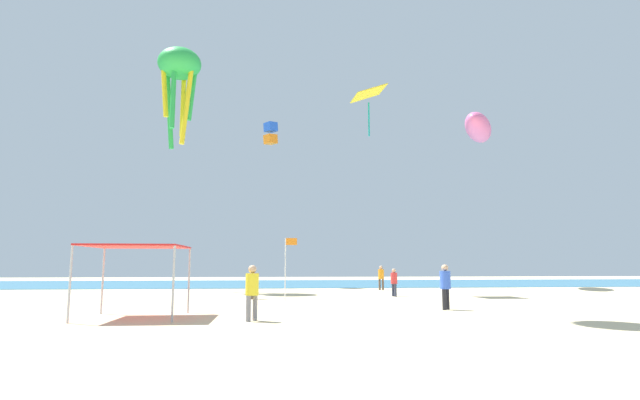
{
  "coord_description": "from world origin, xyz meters",
  "views": [
    {
      "loc": [
        -3.63,
        -19.14,
        1.76
      ],
      "look_at": [
        -0.22,
        15.63,
        6.37
      ],
      "focal_mm": 27.74,
      "sensor_mm": 36.0,
      "label": 1
    }
  ],
  "objects_px": {
    "person_leftmost": "(445,283)",
    "person_near_tent": "(381,276)",
    "kite_box_blue": "(271,133)",
    "kite_octopus_green": "(179,69)",
    "person_central": "(394,280)",
    "kite_diamond_yellow": "(369,96)",
    "canopy_tent": "(137,249)",
    "person_rightmost": "(252,288)",
    "kite_inflatable_pink": "(478,128)",
    "banner_flag": "(287,262)",
    "person_far_shore": "(253,281)"
  },
  "relations": [
    {
      "from": "person_leftmost",
      "to": "person_near_tent",
      "type": "bearing_deg",
      "value": -140.92
    },
    {
      "from": "kite_box_blue",
      "to": "kite_octopus_green",
      "type": "bearing_deg",
      "value": 94.86
    },
    {
      "from": "person_near_tent",
      "to": "person_central",
      "type": "relative_size",
      "value": 1.1
    },
    {
      "from": "person_leftmost",
      "to": "kite_diamond_yellow",
      "type": "height_order",
      "value": "kite_diamond_yellow"
    },
    {
      "from": "canopy_tent",
      "to": "person_rightmost",
      "type": "xyz_separation_m",
      "value": [
        4.01,
        -1.44,
        -1.28
      ]
    },
    {
      "from": "person_leftmost",
      "to": "kite_inflatable_pink",
      "type": "height_order",
      "value": "kite_inflatable_pink"
    },
    {
      "from": "person_central",
      "to": "kite_diamond_yellow",
      "type": "xyz_separation_m",
      "value": [
        -0.76,
        2.77,
        11.79
      ]
    },
    {
      "from": "person_rightmost",
      "to": "banner_flag",
      "type": "distance_m",
      "value": 8.9
    },
    {
      "from": "person_central",
      "to": "person_rightmost",
      "type": "bearing_deg",
      "value": 131.4
    },
    {
      "from": "person_far_shore",
      "to": "person_near_tent",
      "type": "bearing_deg",
      "value": -21.19
    },
    {
      "from": "canopy_tent",
      "to": "person_far_shore",
      "type": "xyz_separation_m",
      "value": [
        3.65,
        8.8,
        -1.38
      ]
    },
    {
      "from": "person_central",
      "to": "canopy_tent",
      "type": "bearing_deg",
      "value": 115.78
    },
    {
      "from": "kite_octopus_green",
      "to": "kite_inflatable_pink",
      "type": "bearing_deg",
      "value": -10.54
    },
    {
      "from": "person_near_tent",
      "to": "person_rightmost",
      "type": "xyz_separation_m",
      "value": [
        -8.41,
        -18.85,
        0.03
      ]
    },
    {
      "from": "kite_diamond_yellow",
      "to": "person_near_tent",
      "type": "bearing_deg",
      "value": 156.09
    },
    {
      "from": "kite_octopus_green",
      "to": "kite_inflatable_pink",
      "type": "relative_size",
      "value": 1.03
    },
    {
      "from": "person_rightmost",
      "to": "person_far_shore",
      "type": "distance_m",
      "value": 10.25
    },
    {
      "from": "banner_flag",
      "to": "kite_box_blue",
      "type": "relative_size",
      "value": 1.61
    },
    {
      "from": "kite_octopus_green",
      "to": "person_near_tent",
      "type": "bearing_deg",
      "value": -20.29
    },
    {
      "from": "canopy_tent",
      "to": "kite_octopus_green",
      "type": "xyz_separation_m",
      "value": [
        -2.25,
        17.72,
        13.67
      ]
    },
    {
      "from": "banner_flag",
      "to": "kite_diamond_yellow",
      "type": "relative_size",
      "value": 0.96
    },
    {
      "from": "person_rightmost",
      "to": "kite_octopus_green",
      "type": "height_order",
      "value": "kite_octopus_green"
    },
    {
      "from": "person_near_tent",
      "to": "banner_flag",
      "type": "bearing_deg",
      "value": 109.61
    },
    {
      "from": "person_rightmost",
      "to": "kite_box_blue",
      "type": "relative_size",
      "value": 0.91
    },
    {
      "from": "kite_box_blue",
      "to": "kite_octopus_green",
      "type": "distance_m",
      "value": 9.66
    },
    {
      "from": "kite_diamond_yellow",
      "to": "person_far_shore",
      "type": "bearing_deg",
      "value": -63.48
    },
    {
      "from": "person_near_tent",
      "to": "kite_box_blue",
      "type": "distance_m",
      "value": 15.91
    },
    {
      "from": "person_rightmost",
      "to": "kite_inflatable_pink",
      "type": "relative_size",
      "value": 0.25
    },
    {
      "from": "person_leftmost",
      "to": "banner_flag",
      "type": "relative_size",
      "value": 0.58
    },
    {
      "from": "person_near_tent",
      "to": "kite_inflatable_pink",
      "type": "xyz_separation_m",
      "value": [
        9.41,
        3.92,
        12.23
      ]
    },
    {
      "from": "person_central",
      "to": "kite_diamond_yellow",
      "type": "height_order",
      "value": "kite_diamond_yellow"
    },
    {
      "from": "person_central",
      "to": "person_rightmost",
      "type": "xyz_separation_m",
      "value": [
        -7.54,
        -11.64,
        0.12
      ]
    },
    {
      "from": "person_rightmost",
      "to": "banner_flag",
      "type": "relative_size",
      "value": 0.57
    },
    {
      "from": "person_far_shore",
      "to": "banner_flag",
      "type": "relative_size",
      "value": 0.51
    },
    {
      "from": "person_leftmost",
      "to": "banner_flag",
      "type": "height_order",
      "value": "banner_flag"
    },
    {
      "from": "canopy_tent",
      "to": "kite_box_blue",
      "type": "relative_size",
      "value": 1.64
    },
    {
      "from": "canopy_tent",
      "to": "person_near_tent",
      "type": "height_order",
      "value": "canopy_tent"
    },
    {
      "from": "kite_box_blue",
      "to": "kite_inflatable_pink",
      "type": "xyz_separation_m",
      "value": [
        17.42,
        -2.73,
        0.21
      ]
    },
    {
      "from": "person_leftmost",
      "to": "person_central",
      "type": "relative_size",
      "value": 1.14
    },
    {
      "from": "canopy_tent",
      "to": "kite_diamond_yellow",
      "type": "relative_size",
      "value": 0.98
    },
    {
      "from": "person_central",
      "to": "person_far_shore",
      "type": "distance_m",
      "value": 8.02
    },
    {
      "from": "banner_flag",
      "to": "kite_inflatable_pink",
      "type": "xyz_separation_m",
      "value": [
        16.44,
        14.02,
        11.33
      ]
    },
    {
      "from": "banner_flag",
      "to": "person_leftmost",
      "type": "bearing_deg",
      "value": -41.62
    },
    {
      "from": "person_leftmost",
      "to": "person_central",
      "type": "height_order",
      "value": "person_leftmost"
    },
    {
      "from": "person_leftmost",
      "to": "person_central",
      "type": "distance_m",
      "value": 8.37
    },
    {
      "from": "kite_octopus_green",
      "to": "kite_diamond_yellow",
      "type": "bearing_deg",
      "value": -39.09
    },
    {
      "from": "kite_inflatable_pink",
      "to": "canopy_tent",
      "type": "bearing_deg",
      "value": 164.45
    },
    {
      "from": "person_leftmost",
      "to": "kite_octopus_green",
      "type": "bearing_deg",
      "value": -96.75
    },
    {
      "from": "person_leftmost",
      "to": "person_far_shore",
      "type": "bearing_deg",
      "value": -89.14
    },
    {
      "from": "canopy_tent",
      "to": "person_rightmost",
      "type": "height_order",
      "value": "canopy_tent"
    }
  ]
}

